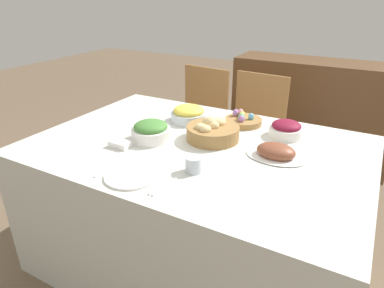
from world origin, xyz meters
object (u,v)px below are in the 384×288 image
object	(u,v)px
chair_far_left	(197,121)
spoon	(165,186)
egg_basket	(243,120)
pineapple_bowl	(189,114)
sideboard	(311,112)
knife	(159,185)
green_salad_bowl	(151,131)
ham_platter	(276,152)
dinner_plate	(132,176)
drinking_cup	(194,164)
bread_basket	(212,131)
butter_dish	(120,144)
fork	(106,169)
beet_salad_bowl	(286,129)
chair_far_center	(252,132)

from	to	relation	value
chair_far_left	spoon	size ratio (longest dim) A/B	5.53
chair_far_left	egg_basket	distance (m)	0.84
pineapple_bowl	spoon	bearing A→B (deg)	-67.73
sideboard	knife	xyz separation A→B (m)	(-0.21, -2.17, 0.30)
pineapple_bowl	green_salad_bowl	world-z (taller)	green_salad_bowl
ham_platter	pineapple_bowl	distance (m)	0.65
dinner_plate	knife	world-z (taller)	dinner_plate
ham_platter	green_salad_bowl	bearing A→B (deg)	-169.47
egg_basket	pineapple_bowl	xyz separation A→B (m)	(-0.31, -0.11, 0.02)
chair_far_left	drinking_cup	size ratio (longest dim) A/B	12.16
chair_far_left	pineapple_bowl	xyz separation A→B (m)	(0.28, -0.64, 0.31)
bread_basket	knife	distance (m)	0.53
bread_basket	butter_dish	xyz separation A→B (m)	(-0.37, -0.32, -0.03)
chair_far_left	egg_basket	bearing A→B (deg)	-34.88
ham_platter	egg_basket	bearing A→B (deg)	131.35
sideboard	fork	bearing A→B (deg)	-102.95
chair_far_left	sideboard	size ratio (longest dim) A/B	0.66
egg_basket	fork	world-z (taller)	egg_basket
beet_salad_bowl	egg_basket	bearing A→B (deg)	166.69
beet_salad_bowl	spoon	xyz separation A→B (m)	(-0.29, -0.76, -0.04)
ham_platter	dinner_plate	world-z (taller)	ham_platter
bread_basket	fork	distance (m)	0.60
ham_platter	pineapple_bowl	size ratio (longest dim) A/B	1.31
drinking_cup	chair_far_center	bearing A→B (deg)	96.48
butter_dish	knife	bearing A→B (deg)	-29.13
chair_far_center	dinner_plate	distance (m)	1.38
bread_basket	drinking_cup	distance (m)	0.37
egg_basket	spoon	world-z (taller)	egg_basket
sideboard	green_salad_bowl	xyz separation A→B (m)	(-0.51, -1.80, 0.35)
egg_basket	knife	world-z (taller)	egg_basket
beet_salad_bowl	butter_dish	bearing A→B (deg)	-142.03
green_salad_bowl	butter_dish	distance (m)	0.18
chair_far_left	sideboard	bearing A→B (deg)	54.05
beet_salad_bowl	fork	bearing A→B (deg)	-128.36
dinner_plate	fork	size ratio (longest dim) A/B	1.40
fork	drinking_cup	bearing A→B (deg)	21.47
fork	knife	bearing A→B (deg)	-4.42
pineapple_bowl	spoon	size ratio (longest dim) A/B	1.31
green_salad_bowl	spoon	xyz separation A→B (m)	(0.33, -0.37, -0.05)
pineapple_bowl	drinking_cup	bearing A→B (deg)	-58.57
sideboard	egg_basket	world-z (taller)	sideboard
chair_far_center	green_salad_bowl	world-z (taller)	chair_far_center
fork	butter_dish	size ratio (longest dim) A/B	1.58
egg_basket	knife	xyz separation A→B (m)	(-0.05, -0.83, -0.02)
fork	green_salad_bowl	bearing A→B (deg)	87.55
bread_basket	egg_basket	xyz separation A→B (m)	(0.06, 0.30, -0.02)
bread_basket	ham_platter	world-z (taller)	bread_basket
knife	fork	bearing A→B (deg)	175.58
spoon	drinking_cup	bearing A→B (deg)	81.57
sideboard	knife	size ratio (longest dim) A/B	8.35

